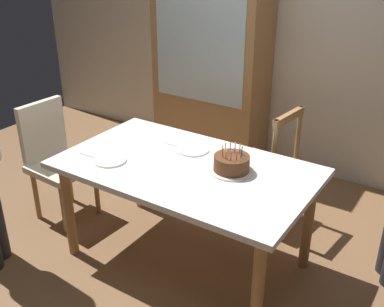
% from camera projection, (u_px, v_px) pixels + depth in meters
% --- Properties ---
extents(ground, '(6.40, 6.40, 0.00)m').
position_uv_depth(ground, '(186.00, 259.00, 3.33)').
color(ground, brown).
extents(back_wall, '(6.40, 0.10, 2.60)m').
position_uv_depth(back_wall, '(299.00, 34.00, 4.16)').
color(back_wall, beige).
rests_on(back_wall, ground).
extents(dining_table, '(1.66, 0.97, 0.75)m').
position_uv_depth(dining_table, '(186.00, 177.00, 3.04)').
color(dining_table, white).
rests_on(dining_table, ground).
extents(birthday_cake, '(0.28, 0.28, 0.18)m').
position_uv_depth(birthday_cake, '(232.00, 164.00, 2.90)').
color(birthday_cake, silver).
rests_on(birthday_cake, dining_table).
extents(plate_near_celebrant, '(0.22, 0.22, 0.01)m').
position_uv_depth(plate_near_celebrant, '(110.00, 160.00, 3.06)').
color(plate_near_celebrant, white).
rests_on(plate_near_celebrant, dining_table).
extents(plate_far_side, '(0.22, 0.22, 0.01)m').
position_uv_depth(plate_far_side, '(193.00, 150.00, 3.20)').
color(plate_far_side, white).
rests_on(plate_far_side, dining_table).
extents(fork_near_celebrant, '(0.18, 0.02, 0.01)m').
position_uv_depth(fork_near_celebrant, '(90.00, 156.00, 3.12)').
color(fork_near_celebrant, silver).
rests_on(fork_near_celebrant, dining_table).
extents(fork_far_side, '(0.18, 0.03, 0.01)m').
position_uv_depth(fork_far_side, '(174.00, 145.00, 3.28)').
color(fork_far_side, silver).
rests_on(fork_far_side, dining_table).
extents(chair_spindle_back, '(0.49, 0.49, 0.95)m').
position_uv_depth(chair_spindle_back, '(265.00, 167.00, 3.63)').
color(chair_spindle_back, '#9E7042').
rests_on(chair_spindle_back, ground).
extents(chair_upholstered, '(0.47, 0.46, 0.95)m').
position_uv_depth(chair_upholstered, '(54.00, 155.00, 3.66)').
color(chair_upholstered, beige).
rests_on(chair_upholstered, ground).
extents(china_cabinet, '(1.10, 0.45, 1.90)m').
position_uv_depth(china_cabinet, '(211.00, 67.00, 4.46)').
color(china_cabinet, '#9E7042').
rests_on(china_cabinet, ground).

